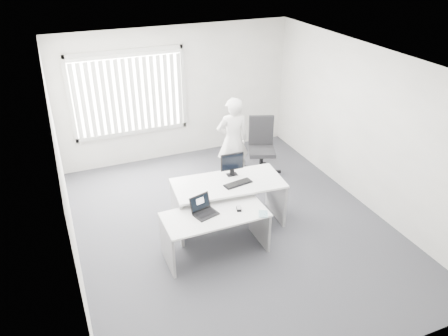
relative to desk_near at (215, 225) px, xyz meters
name	(u,v)px	position (x,y,z in m)	size (l,w,h in m)	color
ground	(233,226)	(0.52, 0.52, -0.51)	(6.00, 6.00, 0.00)	#45454B
wall_back	(177,94)	(0.52, 3.52, 0.89)	(5.00, 0.02, 2.80)	silver
wall_front	(355,276)	(0.52, -2.48, 0.89)	(5.00, 0.02, 2.80)	silver
wall_left	(64,183)	(-1.98, 0.52, 0.89)	(0.02, 6.00, 2.80)	silver
wall_right	(365,128)	(3.02, 0.52, 0.89)	(0.02, 6.00, 2.80)	silver
ceiling	(235,62)	(0.52, 0.52, 2.29)	(5.00, 6.00, 0.02)	white
window	(129,93)	(-0.48, 3.48, 1.04)	(2.32, 0.06, 1.76)	#BABAB5
blinds	(130,96)	(-0.48, 3.42, 1.01)	(2.20, 0.10, 1.50)	white
desk_near	(215,225)	(0.00, 0.00, 0.00)	(1.56, 0.74, 0.71)	white
desk_far	(228,194)	(0.47, 0.62, 0.08)	(1.85, 0.98, 0.82)	white
office_chair	(261,157)	(1.80, 2.03, -0.14)	(0.87, 0.87, 1.18)	black
person	(233,140)	(1.14, 1.98, 0.35)	(0.63, 0.41, 1.73)	silver
laptop	(206,207)	(-0.13, 0.03, 0.33)	(0.34, 0.30, 0.27)	black
paper_sheet	(235,211)	(0.31, -0.04, 0.20)	(0.29, 0.20, 0.00)	silver
mouse	(239,208)	(0.37, -0.04, 0.22)	(0.07, 0.12, 0.05)	#BDBDBF
booklet	(263,214)	(0.66, -0.28, 0.20)	(0.13, 0.19, 0.01)	silver
keyboard	(238,184)	(0.59, 0.50, 0.32)	(0.47, 0.16, 0.02)	black
monitor	(232,164)	(0.63, 0.82, 0.50)	(0.40, 0.12, 0.40)	black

